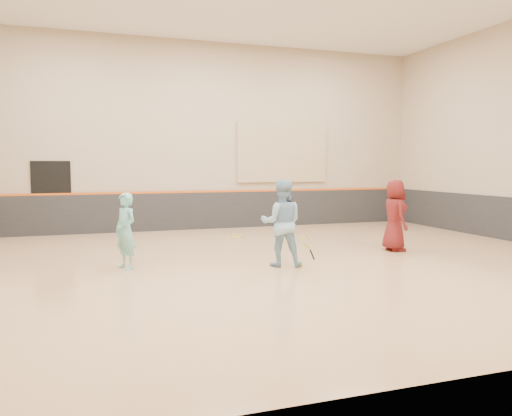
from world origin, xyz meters
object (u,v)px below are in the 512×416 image
object	(u,v)px
girl	(126,231)
instructor	(282,223)
young_man	(395,215)
spare_racket	(237,235)

from	to	relation	value
girl	instructor	bearing A→B (deg)	46.71
instructor	young_man	xyz separation A→B (m)	(3.27, 0.84, -0.03)
spare_racket	young_man	bearing A→B (deg)	-50.05
girl	young_man	distance (m)	6.35
girl	spare_racket	world-z (taller)	girl
girl	young_man	world-z (taller)	young_man
instructor	young_man	distance (m)	3.38
girl	young_man	size ratio (longest dim) A/B	0.89
girl	instructor	world-z (taller)	instructor
girl	instructor	size ratio (longest dim) A/B	0.86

